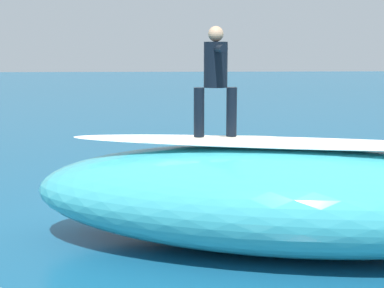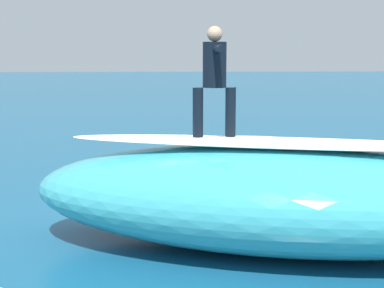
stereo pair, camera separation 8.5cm
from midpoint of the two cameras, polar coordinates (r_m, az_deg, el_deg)
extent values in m
plane|color=#145175|center=(9.81, 1.67, -6.24)|extent=(120.00, 120.00, 0.00)
ellipsoid|color=teal|center=(7.70, 8.55, -5.33)|extent=(7.21, 4.05, 1.41)
ellipsoid|color=white|center=(7.55, 8.69, 0.13)|extent=(5.83, 2.20, 0.08)
ellipsoid|color=#EAE5C6|center=(7.62, 2.02, 0.40)|extent=(2.12, 0.55, 0.10)
cylinder|color=black|center=(7.54, 0.39, 3.21)|extent=(0.14, 0.14, 0.66)
cylinder|color=black|center=(7.60, 3.67, 3.24)|extent=(0.14, 0.14, 0.66)
cylinder|color=black|center=(7.53, 2.06, 7.96)|extent=(0.33, 0.33, 0.59)
sphere|color=tan|center=(7.53, 2.08, 10.99)|extent=(0.20, 0.20, 0.20)
cylinder|color=black|center=(7.11, 2.54, 9.54)|extent=(0.12, 0.53, 0.09)
cylinder|color=black|center=(7.94, 1.65, 9.54)|extent=(0.12, 0.53, 0.09)
ellipsoid|color=silver|center=(10.97, -1.85, -4.29)|extent=(2.16, 1.39, 0.09)
cylinder|color=black|center=(10.93, -1.86, -3.31)|extent=(0.87, 0.60, 0.29)
sphere|color=tan|center=(10.71, -4.29, -3.27)|extent=(0.21, 0.21, 0.21)
cylinder|color=black|center=(11.36, 1.40, -3.23)|extent=(0.68, 0.40, 0.13)
cylinder|color=black|center=(11.21, 1.81, -3.40)|extent=(0.68, 0.40, 0.13)
ellipsoid|color=white|center=(12.71, 17.57, -2.85)|extent=(1.12, 1.12, 0.09)
camera|label=1|loc=(0.04, -90.26, -0.04)|focal=53.12mm
camera|label=2|loc=(0.04, 89.74, 0.04)|focal=53.12mm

